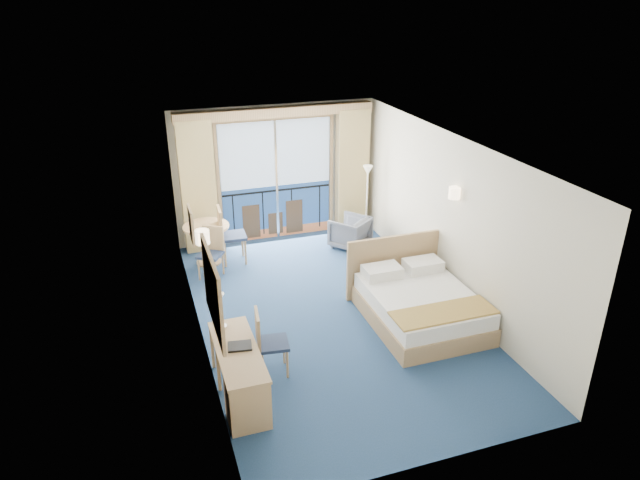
{
  "coord_description": "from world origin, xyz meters",
  "views": [
    {
      "loc": [
        -2.63,
        -7.28,
        4.74
      ],
      "look_at": [
        -0.11,
        0.2,
        1.21
      ],
      "focal_mm": 32.0,
      "sensor_mm": 36.0,
      "label": 1
    }
  ],
  "objects": [
    {
      "name": "desk_lamp",
      "position": [
        -1.83,
        -0.95,
        1.05
      ],
      "size": [
        0.13,
        0.13,
        0.49
      ],
      "color": "silver",
      "rests_on": "desk"
    },
    {
      "name": "floor_lamp",
      "position": [
        1.67,
        2.54,
        1.17
      ],
      "size": [
        0.21,
        0.21,
        1.54
      ],
      "color": "silver",
      "rests_on": "ground"
    },
    {
      "name": "curtain_left",
      "position": [
        -1.55,
        3.07,
        1.28
      ],
      "size": [
        0.65,
        0.22,
        2.55
      ],
      "primitive_type": "cube",
      "color": "tan",
      "rests_on": "room_walls"
    },
    {
      "name": "folder",
      "position": [
        -1.7,
        -1.43,
        0.7
      ],
      "size": [
        0.32,
        0.26,
        0.03
      ],
      "primitive_type": "cube",
      "rotation": [
        0.0,
        0.0,
        -0.15
      ],
      "color": "black",
      "rests_on": "desk"
    },
    {
      "name": "sconce_left",
      "position": [
        -1.94,
        -0.6,
        1.85
      ],
      "size": [
        0.18,
        0.18,
        0.18
      ],
      "primitive_type": "cylinder",
      "color": "beige",
      "rests_on": "room_walls"
    },
    {
      "name": "phone",
      "position": [
        1.75,
        0.76,
        0.61
      ],
      "size": [
        0.18,
        0.14,
        0.08
      ],
      "primitive_type": "cube",
      "rotation": [
        0.0,
        0.0,
        0.03
      ],
      "color": "white",
      "rests_on": "nightstand"
    },
    {
      "name": "wall_print",
      "position": [
        -1.97,
        0.45,
        1.6
      ],
      "size": [
        0.04,
        0.42,
        0.52
      ],
      "color": "tan",
      "rests_on": "room_walls"
    },
    {
      "name": "balcony_door",
      "position": [
        -0.01,
        3.22,
        1.14
      ],
      "size": [
        2.36,
        0.03,
        2.52
      ],
      "color": "navy",
      "rests_on": "room_walls"
    },
    {
      "name": "nightstand",
      "position": [
        1.76,
        0.75,
        0.28
      ],
      "size": [
        0.43,
        0.41,
        0.57
      ],
      "primitive_type": "cube",
      "color": "tan",
      "rests_on": "ground"
    },
    {
      "name": "floor",
      "position": [
        0.0,
        0.0,
        0.0
      ],
      "size": [
        6.5,
        6.5,
        0.0
      ],
      "primitive_type": "plane",
      "color": "navy",
      "rests_on": "ground"
    },
    {
      "name": "pelmet",
      "position": [
        0.0,
        3.1,
        2.58
      ],
      "size": [
        3.8,
        0.25,
        0.18
      ],
      "primitive_type": "cube",
      "color": "tan",
      "rests_on": "room_walls"
    },
    {
      "name": "bed",
      "position": [
        1.22,
        -0.61,
        0.29
      ],
      "size": [
        1.66,
        1.98,
        1.05
      ],
      "color": "tan",
      "rests_on": "ground"
    },
    {
      "name": "curtain_right",
      "position": [
        1.55,
        3.07,
        1.28
      ],
      "size": [
        0.65,
        0.22,
        2.55
      ],
      "primitive_type": "cube",
      "color": "tan",
      "rests_on": "room_walls"
    },
    {
      "name": "desk",
      "position": [
        -1.74,
        -1.87,
        0.38
      ],
      "size": [
        0.5,
        1.47,
        0.69
      ],
      "color": "tan",
      "rests_on": "ground"
    },
    {
      "name": "table_chair_b",
      "position": [
        -1.54,
        1.91,
        0.51
      ],
      "size": [
        0.55,
        0.55,
        0.91
      ],
      "rotation": [
        0.0,
        0.0,
        -0.58
      ],
      "color": "#1F2C4A",
      "rests_on": "ground"
    },
    {
      "name": "sconce_right",
      "position": [
        1.94,
        -0.15,
        1.85
      ],
      "size": [
        0.18,
        0.18,
        0.18
      ],
      "primitive_type": "cylinder",
      "color": "beige",
      "rests_on": "room_walls"
    },
    {
      "name": "table_chair_a",
      "position": [
        -1.17,
        2.35,
        0.61
      ],
      "size": [
        0.5,
        0.49,
        1.08
      ],
      "rotation": [
        0.0,
        0.0,
        1.52
      ],
      "color": "#1F2C4A",
      "rests_on": "ground"
    },
    {
      "name": "desk_chair",
      "position": [
        -1.29,
        -1.13,
        0.53
      ],
      "size": [
        0.46,
        0.45,
        0.93
      ],
      "rotation": [
        0.0,
        0.0,
        1.44
      ],
      "color": "#1F2C4A",
      "rests_on": "ground"
    },
    {
      "name": "room_walls",
      "position": [
        0.0,
        0.0,
        1.78
      ],
      "size": [
        4.04,
        6.54,
        2.72
      ],
      "color": "beige",
      "rests_on": "ground"
    },
    {
      "name": "armchair",
      "position": [
        1.21,
        2.27,
        0.31
      ],
      "size": [
        0.94,
        0.94,
        0.62
      ],
      "primitive_type": "imported",
      "rotation": [
        0.0,
        0.0,
        3.79
      ],
      "color": "#464A55",
      "rests_on": "ground"
    },
    {
      "name": "mirror",
      "position": [
        -1.97,
        -1.5,
        1.55
      ],
      "size": [
        0.05,
        1.25,
        0.95
      ],
      "color": "tan",
      "rests_on": "room_walls"
    },
    {
      "name": "round_table",
      "position": [
        -1.54,
        2.45,
        0.57
      ],
      "size": [
        0.83,
        0.83,
        0.75
      ],
      "color": "tan",
      "rests_on": "ground"
    }
  ]
}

